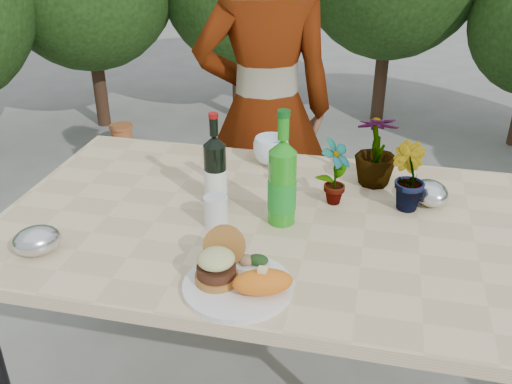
% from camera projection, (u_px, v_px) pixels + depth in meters
% --- Properties ---
extents(patio_table, '(1.60, 1.00, 0.75)m').
position_uv_depth(patio_table, '(262.00, 233.00, 1.78)').
color(patio_table, beige).
rests_on(patio_table, ground).
extents(dinner_plate, '(0.28, 0.28, 0.01)m').
position_uv_depth(dinner_plate, '(238.00, 286.00, 1.43)').
color(dinner_plate, white).
rests_on(dinner_plate, patio_table).
extents(burger_stack, '(0.11, 0.16, 0.11)m').
position_uv_depth(burger_stack, '(218.00, 262.00, 1.44)').
color(burger_stack, '#B7722D').
rests_on(burger_stack, dinner_plate).
extents(sweet_potato, '(0.17, 0.12, 0.06)m').
position_uv_depth(sweet_potato, '(263.00, 282.00, 1.39)').
color(sweet_potato, orange).
rests_on(sweet_potato, dinner_plate).
extents(grilled_veg, '(0.08, 0.05, 0.03)m').
position_uv_depth(grilled_veg, '(253.00, 260.00, 1.50)').
color(grilled_veg, olive).
rests_on(grilled_veg, dinner_plate).
extents(wine_bottle, '(0.07, 0.07, 0.30)m').
position_uv_depth(wine_bottle, '(215.00, 171.00, 1.78)').
color(wine_bottle, black).
rests_on(wine_bottle, patio_table).
extents(sparkling_water, '(0.09, 0.09, 0.35)m').
position_uv_depth(sparkling_water, '(282.00, 183.00, 1.67)').
color(sparkling_water, '#21901A').
rests_on(sparkling_water, patio_table).
extents(plastic_cup, '(0.07, 0.07, 0.09)m').
position_uv_depth(plastic_cup, '(216.00, 211.00, 1.69)').
color(plastic_cup, silver).
rests_on(plastic_cup, patio_table).
extents(seedling_left, '(0.13, 0.14, 0.22)m').
position_uv_depth(seedling_left, '(335.00, 172.00, 1.78)').
color(seedling_left, '#21591E').
rests_on(seedling_left, patio_table).
extents(seedling_mid, '(0.15, 0.15, 0.21)m').
position_uv_depth(seedling_mid, '(408.00, 177.00, 1.76)').
color(seedling_mid, '#25551D').
rests_on(seedling_mid, patio_table).
extents(seedling_right, '(0.16, 0.16, 0.25)m').
position_uv_depth(seedling_right, '(377.00, 150.00, 1.90)').
color(seedling_right, '#295A1E').
rests_on(seedling_right, patio_table).
extents(blue_bowl, '(0.15, 0.15, 0.10)m').
position_uv_depth(blue_bowl, '(271.00, 150.00, 2.08)').
color(blue_bowl, white).
rests_on(blue_bowl, patio_table).
extents(foil_packet_left, '(0.17, 0.17, 0.08)m').
position_uv_depth(foil_packet_left, '(37.00, 240.00, 1.56)').
color(foil_packet_left, silver).
rests_on(foil_packet_left, patio_table).
extents(foil_packet_right, '(0.16, 0.17, 0.08)m').
position_uv_depth(foil_packet_right, '(430.00, 193.00, 1.81)').
color(foil_packet_right, silver).
rests_on(foil_packet_right, patio_table).
extents(person, '(0.68, 0.56, 1.62)m').
position_uv_depth(person, '(265.00, 113.00, 2.40)').
color(person, '#A26751').
rests_on(person, ground).
extents(terracotta_pot, '(0.17, 0.17, 0.14)m').
position_uv_depth(terracotta_pot, '(122.00, 134.00, 4.15)').
color(terracotta_pot, '#B25D2D').
rests_on(terracotta_pot, ground).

